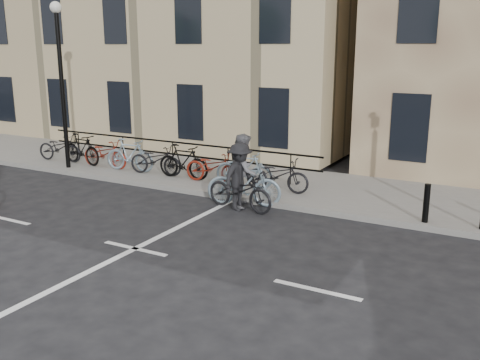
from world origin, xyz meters
The scene contains 8 objects.
ground centered at (0.00, 0.00, 0.00)m, with size 120.00×120.00×0.00m, color black.
sidewalk centered at (-4.00, 6.00, 0.07)m, with size 46.00×4.00×0.15m, color slate.
building_west centered at (-9.00, 13.00, 5.15)m, with size 20.00×10.00×10.00m, color tan.
lamp_post centered at (-6.50, 4.40, 3.49)m, with size 0.36×0.36×5.28m.
bollard_east centered at (5.00, 4.25, 0.60)m, with size 0.14×0.14×0.90m, color black.
parked_bikes centered at (-3.30, 5.04, 0.64)m, with size 10.40×1.23×1.05m.
cyclist_grey centered at (0.50, 3.80, 0.77)m, with size 2.05×1.09×1.91m.
cyclist_dark centered at (0.57, 3.45, 0.69)m, with size 2.03×1.21×1.74m.
Camera 1 is at (6.94, -8.04, 4.09)m, focal length 40.00 mm.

